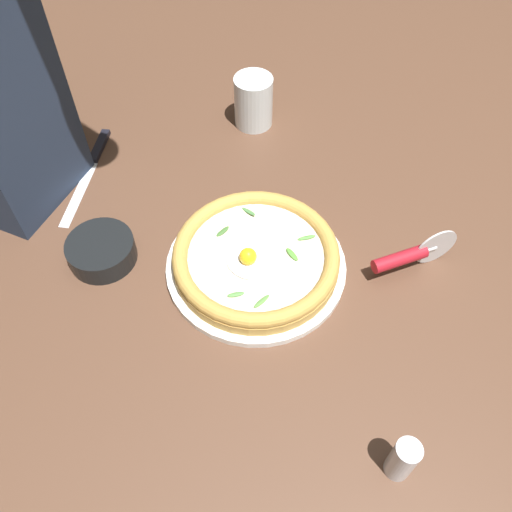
% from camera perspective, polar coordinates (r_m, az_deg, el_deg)
% --- Properties ---
extents(ground_plane, '(2.40, 2.40, 0.03)m').
position_cam_1_polar(ground_plane, '(0.85, 0.88, -4.03)').
color(ground_plane, brown).
rests_on(ground_plane, ground).
extents(pizza_plate, '(0.29, 0.29, 0.01)m').
position_cam_1_polar(pizza_plate, '(0.85, 0.00, -1.05)').
color(pizza_plate, white).
rests_on(pizza_plate, ground).
extents(pizza, '(0.26, 0.26, 0.05)m').
position_cam_1_polar(pizza, '(0.83, -0.01, -0.08)').
color(pizza, '#C29546').
rests_on(pizza, pizza_plate).
extents(side_bowl, '(0.11, 0.11, 0.04)m').
position_cam_1_polar(side_bowl, '(0.89, -16.09, 0.54)').
color(side_bowl, black).
rests_on(side_bowl, ground).
extents(pizza_cutter, '(0.11, 0.12, 0.07)m').
position_cam_1_polar(pizza_cutter, '(0.86, 16.02, 0.05)').
color(pizza_cutter, silver).
rests_on(pizza_cutter, ground).
extents(table_knife, '(0.10, 0.24, 0.01)m').
position_cam_1_polar(table_knife, '(1.06, -16.94, 9.59)').
color(table_knife, silver).
rests_on(table_knife, ground).
extents(drinking_glass, '(0.07, 0.07, 0.10)m').
position_cam_1_polar(drinking_glass, '(1.08, -0.27, 15.78)').
color(drinking_glass, silver).
rests_on(drinking_glass, ground).
extents(pepper_shaker, '(0.03, 0.03, 0.08)m').
position_cam_1_polar(pepper_shaker, '(0.71, 15.30, -20.13)').
color(pepper_shaker, silver).
rests_on(pepper_shaker, ground).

